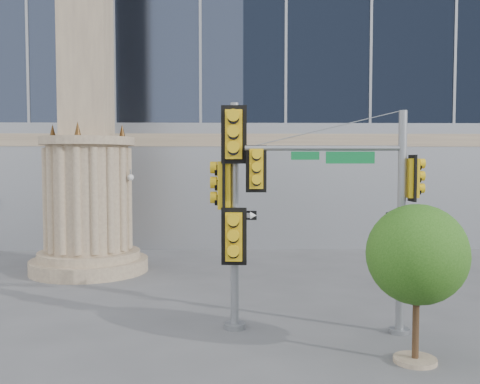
{
  "coord_description": "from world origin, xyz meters",
  "views": [
    {
      "loc": [
        -0.71,
        -11.27,
        4.2
      ],
      "look_at": [
        -0.41,
        2.0,
        3.43
      ],
      "focal_mm": 40.0,
      "sensor_mm": 36.0,
      "label": 1
    }
  ],
  "objects": [
    {
      "name": "street_tree",
      "position": [
        3.23,
        -0.4,
        2.19
      ],
      "size": [
        2.13,
        2.08,
        3.32
      ],
      "color": "gray",
      "rests_on": "ground"
    },
    {
      "name": "ground",
      "position": [
        0.0,
        0.0,
        0.0
      ],
      "size": [
        120.0,
        120.0,
        0.0
      ],
      "primitive_type": "plane",
      "color": "#545456",
      "rests_on": "ground"
    },
    {
      "name": "main_signal_pole",
      "position": [
        2.5,
        1.5,
        3.36
      ],
      "size": [
        4.21,
        0.51,
        5.42
      ],
      "rotation": [
        0.0,
        0.0,
        0.0
      ],
      "color": "slate",
      "rests_on": "ground"
    },
    {
      "name": "monument",
      "position": [
        -6.0,
        9.0,
        5.52
      ],
      "size": [
        4.4,
        4.4,
        16.6
      ],
      "color": "gray",
      "rests_on": "ground"
    },
    {
      "name": "secondary_signal_pole",
      "position": [
        -0.62,
        1.82,
        3.31
      ],
      "size": [
        0.97,
        0.76,
        5.63
      ],
      "rotation": [
        0.0,
        0.0,
        -0.07
      ],
      "color": "slate",
      "rests_on": "ground"
    }
  ]
}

